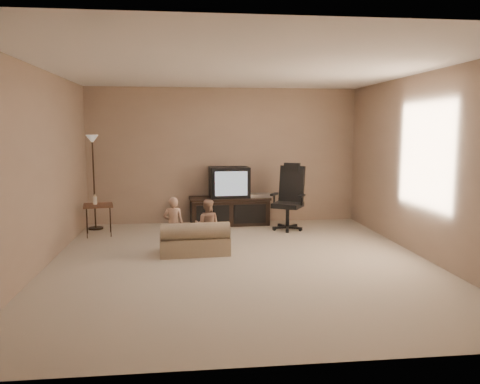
# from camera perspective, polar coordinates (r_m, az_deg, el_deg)

# --- Properties ---
(floor) EXTENTS (5.50, 5.50, 0.00)m
(floor) POSITION_cam_1_polar(r_m,az_deg,el_deg) (6.24, 0.07, -8.53)
(floor) COLOR beige
(floor) RESTS_ON ground
(room_shell) EXTENTS (5.50, 5.50, 5.50)m
(room_shell) POSITION_cam_1_polar(r_m,az_deg,el_deg) (6.00, 0.08, 5.54)
(room_shell) COLOR white
(room_shell) RESTS_ON floor
(tv_stand) EXTENTS (1.51, 0.62, 1.06)m
(tv_stand) POSITION_cam_1_polar(r_m,az_deg,el_deg) (8.58, -1.26, -1.07)
(tv_stand) COLOR black
(tv_stand) RESTS_ON floor
(office_chair) EXTENTS (0.73, 0.74, 1.16)m
(office_chair) POSITION_cam_1_polar(r_m,az_deg,el_deg) (8.21, 5.99, -1.68)
(office_chair) COLOR black
(office_chair) RESTS_ON floor
(side_table) EXTENTS (0.54, 0.54, 0.70)m
(side_table) POSITION_cam_1_polar(r_m,az_deg,el_deg) (8.03, -16.95, -1.59)
(side_table) COLOR brown
(side_table) RESTS_ON floor
(floor_lamp) EXTENTS (0.26, 0.26, 1.65)m
(floor_lamp) POSITION_cam_1_polar(r_m,az_deg,el_deg) (8.48, -17.48, 3.66)
(floor_lamp) COLOR black
(floor_lamp) RESTS_ON floor
(child_sofa) EXTENTS (1.00, 0.61, 0.47)m
(child_sofa) POSITION_cam_1_polar(r_m,az_deg,el_deg) (6.61, -5.55, -5.95)
(child_sofa) COLOR tan
(child_sofa) RESTS_ON floor
(toddler_left) EXTENTS (0.31, 0.24, 0.80)m
(toddler_left) POSITION_cam_1_polar(r_m,az_deg,el_deg) (6.70, -8.12, -3.98)
(toddler_left) COLOR tan
(toddler_left) RESTS_ON floor
(toddler_right) EXTENTS (0.40, 0.27, 0.75)m
(toddler_right) POSITION_cam_1_polar(r_m,az_deg,el_deg) (6.76, -4.01, -4.02)
(toddler_right) COLOR tan
(toddler_right) RESTS_ON floor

